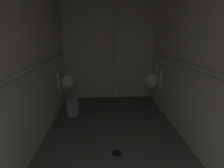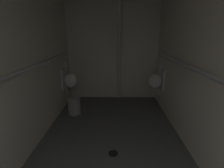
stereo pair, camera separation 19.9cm
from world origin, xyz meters
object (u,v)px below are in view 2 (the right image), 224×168
Objects in this scene: urinal_right_mid at (156,81)px; standpipe_back_wall at (119,52)px; waste_bin at (74,106)px; urinal_left_mid at (69,80)px; floor_drain at (113,153)px.

standpipe_back_wall is (-0.84, 0.50, 0.60)m from urinal_right_mid.
standpipe_back_wall is 6.65× the size of waste_bin.
standpipe_back_wall is at bearing 43.69° from waste_bin.
urinal_left_mid is 5.39× the size of floor_drain.
floor_drain is (-0.12, -2.17, -1.23)m from standpipe_back_wall.
urinal_right_mid is 1.91m from waste_bin.
urinal_left_mid is at bearing 179.87° from urinal_right_mid.
waste_bin is (0.18, -0.43, -0.45)m from urinal_left_mid.
floor_drain is at bearing -55.68° from waste_bin.
waste_bin is (-0.85, 1.24, 0.18)m from floor_drain.
urinal_right_mid reaches higher than waste_bin.
standpipe_back_wall reaches higher than urinal_left_mid.
urinal_right_mid is 1.15m from standpipe_back_wall.
floor_drain is (-0.96, -1.67, -0.63)m from urinal_right_mid.
urinal_right_mid is at bearing 13.13° from waste_bin.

